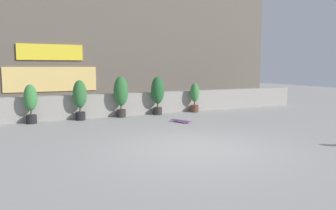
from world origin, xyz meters
TOP-DOWN VIEW (x-y plane):
  - ground_plane at (0.00, 0.00)m, footprint 48.00×48.00m
  - planter_wall at (0.00, 6.00)m, footprint 18.00×0.40m
  - building_backdrop at (-0.00, 10.00)m, footprint 20.00×2.08m
  - potted_plant_0 at (-3.28, 5.55)m, footprint 0.44×0.44m
  - potted_plant_1 at (-1.60, 5.55)m, footprint 0.50×0.50m
  - potted_plant_2 at (-0.03, 5.55)m, footprint 0.56×0.56m
  - potted_plant_3 at (1.53, 5.55)m, footprint 0.54×0.54m
  - potted_plant_4 at (3.29, 5.55)m, footprint 0.39×0.39m
  - skateboard_near_camera at (1.47, 3.45)m, footprint 0.47×0.82m

SIDE VIEW (x-z plane):
  - ground_plane at x=0.00m, z-range 0.00..0.00m
  - skateboard_near_camera at x=1.47m, z-range 0.02..0.10m
  - planter_wall at x=0.00m, z-range 0.00..0.90m
  - potted_plant_4 at x=3.29m, z-range 0.06..1.31m
  - potted_plant_0 at x=-3.28m, z-range 0.09..1.45m
  - potted_plant_1 at x=-1.60m, z-range 0.12..1.59m
  - potted_plant_3 at x=1.53m, z-range 0.13..1.69m
  - potted_plant_2 at x=-0.03m, z-range 0.14..1.73m
  - building_backdrop at x=0.00m, z-range 0.00..6.50m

